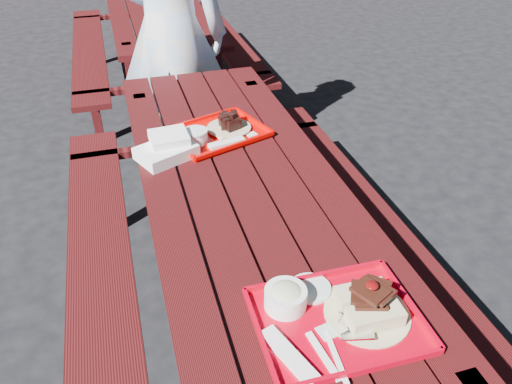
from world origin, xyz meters
TOP-DOWN VIEW (x-y plane):
  - ground at (0.00, 0.00)m, footprint 60.00×60.00m
  - picnic_table_near at (-0.00, 0.00)m, footprint 1.41×2.40m
  - picnic_table_far at (-0.00, 2.80)m, footprint 1.41×2.40m
  - near_tray at (0.06, -0.69)m, footprint 0.44×0.37m
  - far_tray at (-0.01, 0.41)m, footprint 0.48×0.43m
  - white_cloth at (-0.25, 0.30)m, footprint 0.27×0.24m
  - person at (-0.06, 1.42)m, footprint 0.78×0.64m

SIDE VIEW (x-z plane):
  - ground at x=0.00m, z-range 0.00..0.00m
  - picnic_table_near at x=0.00m, z-range 0.19..0.94m
  - picnic_table_far at x=0.00m, z-range 0.19..0.94m
  - far_tray at x=-0.01m, z-range 0.74..0.80m
  - near_tray at x=0.06m, z-range 0.71..0.85m
  - white_cloth at x=-0.25m, z-range 0.74..0.83m
  - person at x=-0.06m, z-range 0.00..1.84m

